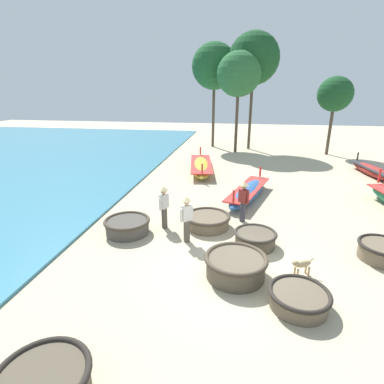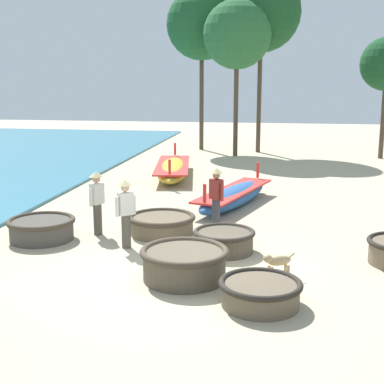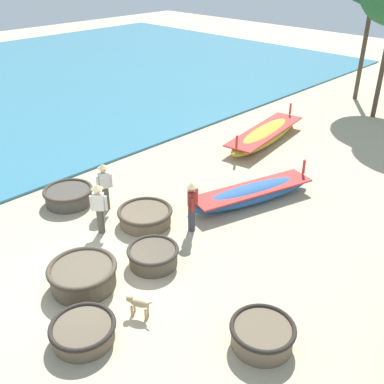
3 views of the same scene
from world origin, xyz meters
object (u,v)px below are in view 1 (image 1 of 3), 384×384
Objects in this scene: long_boat_green_hull at (372,170)px; long_boat_red_hull at (201,166)px; coracle_beside_post at (299,298)px; fisherman_standing_right at (164,204)px; coracle_upturned at (255,238)px; coracle_far_left at (382,251)px; tree_tall_back at (335,94)px; tree_left_mid at (254,59)px; coracle_weathered at (208,220)px; coracle_front_left at (236,265)px; tree_leftmost at (239,74)px; coracle_front_right at (127,225)px; fisherman_standing_left at (243,199)px; dog at (301,264)px; fisherman_hauling at (187,216)px; tree_center at (214,66)px; long_boat_blue_hull at (248,192)px.

long_boat_red_hull reaches higher than long_boat_green_hull.
fisherman_standing_right is (-4.34, 3.82, 0.70)m from coracle_beside_post.
coracle_far_left is (3.90, -0.23, 0.01)m from coracle_upturned.
tree_left_mid is at bearing 167.34° from tree_tall_back.
coracle_far_left is at bearing -14.28° from coracle_weathered.
long_boat_red_hull is at bearing -176.16° from long_boat_green_hull.
coracle_front_left is (-1.56, 1.05, 0.10)m from coracle_beside_post.
coracle_front_right is at bearing -102.55° from tree_leftmost.
dog is (1.66, -3.53, -0.59)m from fisherman_standing_left.
coracle_beside_post is 4.95m from coracle_weathered.
coracle_weathered is (-1.76, 1.21, -0.01)m from coracle_upturned.
long_boat_green_hull is 6.79× the size of dog.
coracle_front_left is (4.03, -2.10, 0.05)m from coracle_front_right.
tree_tall_back reaches higher than coracle_front_left.
tree_leftmost reaches higher than fisherman_standing_left.
coracle_front_left reaches higher than coracle_beside_post.
tree_left_mid is 7.03m from tree_tall_back.
fisherman_standing_left is 1.00× the size of fisherman_hauling.
dog is at bearing -64.82° from fisherman_standing_left.
fisherman_hauling is at bearing -85.34° from long_boat_red_hull.
tree_tall_back is (8.11, 15.22, 4.41)m from coracle_weathered.
coracle_weathered is 1.06× the size of fisherman_standing_right.
dog is at bearing 9.59° from coracle_front_left.
tree_center is (-4.18, 21.38, 6.67)m from coracle_beside_post.
fisherman_standing_left reaches higher than coracle_upturned.
coracle_front_right is at bearing -94.41° from tree_center.
coracle_front_right is at bearing -160.96° from coracle_weathered.
tree_tall_back is (6.52, 11.70, 4.37)m from long_boat_blue_hull.
coracle_far_left is 0.88× the size of fisherman_standing_right.
coracle_front_left reaches higher than coracle_front_right.
tree_left_mid reaches higher than fisherman_hauling.
long_boat_blue_hull is at bearing 129.45° from coracle_far_left.
tree_tall_back reaches higher than coracle_front_right.
coracle_far_left is at bearing -69.09° from tree_center.
fisherman_standing_right is 0.19× the size of tree_center.
coracle_upturned is at bearing 107.99° from coracle_beside_post.
dog is at bearing -82.53° from tree_leftmost.
tree_tall_back is (9.47, 6.94, 4.37)m from long_boat_red_hull.
coracle_upturned is at bearing -90.12° from tree_left_mid.
long_boat_red_hull is 11.89m from dog.
coracle_far_left is 0.82× the size of coracle_front_left.
long_boat_red_hull is at bearing 121.78° from long_boat_blue_hull.
tree_center is (-0.89, 18.52, 5.97)m from fisherman_hauling.
tree_leftmost reaches higher than coracle_front_right.
long_boat_red_hull is (-2.95, 4.77, 0.00)m from long_boat_blue_hull.
coracle_front_left is 3.30m from coracle_weathered.
long_boat_blue_hull is at bearing 45.27° from coracle_front_right.
coracle_upturned is at bearing -14.80° from fisherman_standing_right.
coracle_front_left reaches higher than dog.
coracle_weathered is (-5.67, 1.44, -0.02)m from coracle_far_left.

